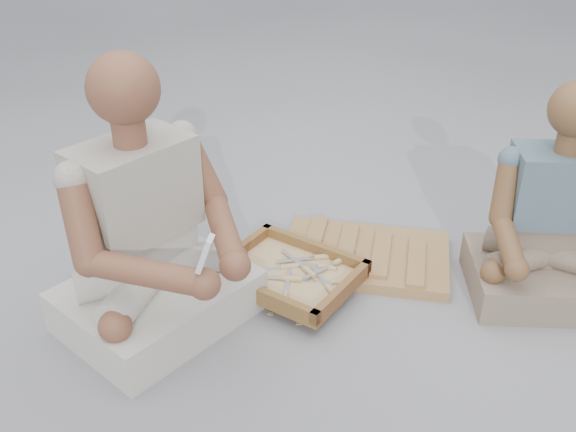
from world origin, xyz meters
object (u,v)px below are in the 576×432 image
at_px(tool_tray, 289,274).
at_px(companion, 552,230).
at_px(carved_panel, 365,256).
at_px(craftsman, 150,241).

bearing_deg(tool_tray, companion, 24.06).
distance_m(carved_panel, companion, 0.71).
xyz_separation_m(craftsman, companion, (1.20, 0.74, -0.05)).
height_order(tool_tray, craftsman, craftsman).
relative_size(carved_panel, tool_tray, 1.21).
xyz_separation_m(carved_panel, companion, (0.66, 0.08, 0.25)).
bearing_deg(tool_tray, carved_panel, 56.31).
bearing_deg(carved_panel, tool_tray, -123.69).
bearing_deg(companion, craftsman, 9.93).
xyz_separation_m(carved_panel, tool_tray, (-0.20, -0.30, 0.04)).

